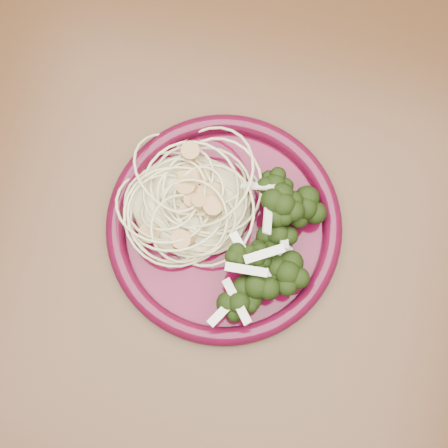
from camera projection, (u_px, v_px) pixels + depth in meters
dining_table at (260, 223)px, 0.74m from camera, size 1.20×0.80×0.75m
dinner_plate at (224, 226)px, 0.63m from camera, size 0.31×0.31×0.02m
spaghetti_pile at (191, 203)px, 0.62m from camera, size 0.15×0.14×0.03m
scallop_cluster at (189, 195)px, 0.59m from camera, size 0.13×0.13×0.03m
broccoli_pile at (266, 249)px, 0.60m from camera, size 0.12×0.16×0.05m
onion_garnish at (268, 244)px, 0.58m from camera, size 0.08×0.10×0.04m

